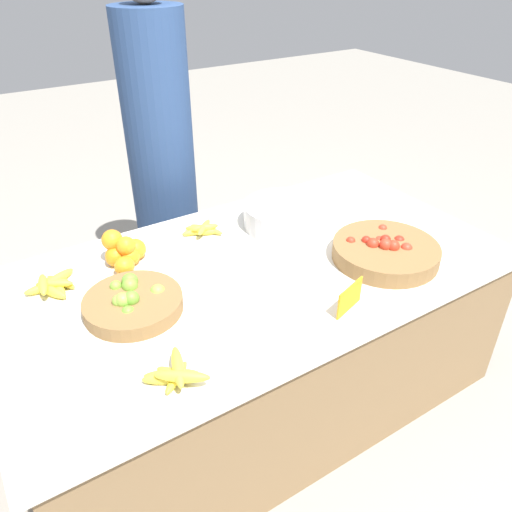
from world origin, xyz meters
TOP-DOWN VIEW (x-y plane):
  - ground_plane at (0.00, 0.00)m, footprint 12.00×12.00m
  - market_table at (0.00, 0.00)m, footprint 1.89×1.04m
  - lime_bowl at (-0.47, 0.00)m, footprint 0.32×0.32m
  - tomato_basket at (0.45, -0.21)m, footprint 0.40×0.40m
  - orange_pile at (-0.40, 0.28)m, footprint 0.16×0.18m
  - metal_bowl at (0.28, 0.21)m, footprint 0.35×0.35m
  - price_sign at (0.12, -0.38)m, footprint 0.13×0.05m
  - banana_bunch_front_left at (-0.67, 0.26)m, footprint 0.19×0.18m
  - banana_bunch_back_center at (-0.05, 0.33)m, footprint 0.16×0.15m
  - banana_bunch_front_right at (-0.49, -0.36)m, footprint 0.17×0.18m
  - vendor_person at (0.02, 0.90)m, footprint 0.32×0.32m

SIDE VIEW (x-z plane):
  - ground_plane at x=0.00m, z-range 0.00..0.00m
  - market_table at x=0.00m, z-range 0.00..0.64m
  - banana_bunch_back_center at x=-0.05m, z-range 0.63..0.68m
  - banana_bunch_front_left at x=-0.67m, z-range 0.63..0.69m
  - banana_bunch_front_right at x=-0.49m, z-range 0.63..0.69m
  - lime_bowl at x=-0.47m, z-range 0.62..0.71m
  - tomato_basket at x=0.45m, z-range 0.62..0.72m
  - price_sign at x=0.12m, z-range 0.64..0.73m
  - metal_bowl at x=0.28m, z-range 0.64..0.73m
  - orange_pile at x=-0.40m, z-range 0.62..0.75m
  - vendor_person at x=0.02m, z-range -0.06..1.56m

